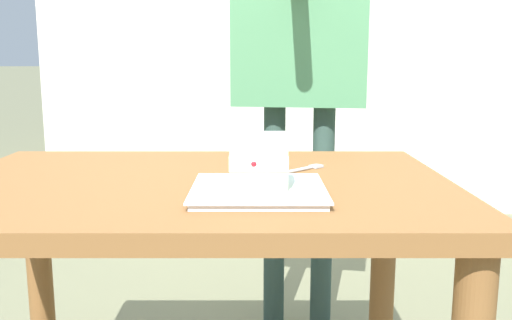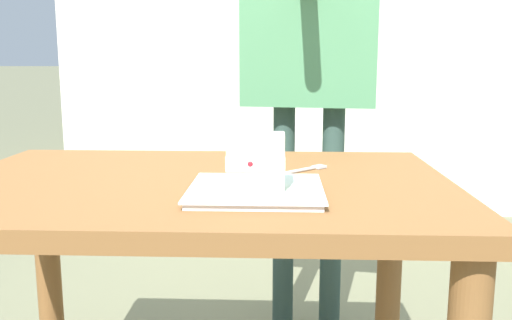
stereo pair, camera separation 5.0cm
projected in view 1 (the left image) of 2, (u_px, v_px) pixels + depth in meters
The scene contains 6 objects.
patio_table at pixel (196, 234), 1.26m from camera, with size 1.11×0.77×0.74m.
dessert_plate at pixel (256, 191), 1.10m from camera, with size 0.26×0.26×0.02m.
cake_slice at pixel (256, 161), 1.08m from camera, with size 0.11×0.08×0.11m.
dessert_fork at pixel (298, 169), 1.33m from camera, with size 0.13×0.13×0.01m.
diner_person at pixel (298, 26), 1.91m from camera, with size 0.48×0.62×1.67m.
patio_building at pixel (406, 30), 5.33m from camera, with size 5.63×3.84×2.56m.
Camera 1 is at (0.13, -1.21, 1.00)m, focal length 39.19 mm.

